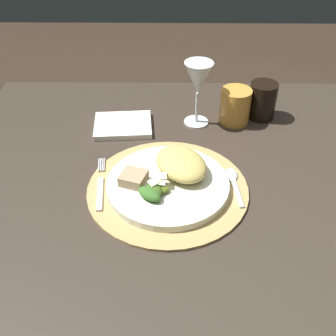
{
  "coord_description": "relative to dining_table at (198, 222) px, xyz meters",
  "views": [
    {
      "loc": [
        -0.06,
        -0.7,
        1.3
      ],
      "look_at": [
        -0.07,
        0.03,
        0.73
      ],
      "focal_mm": 45.0,
      "sensor_mm": 36.0,
      "label": 1
    }
  ],
  "objects": [
    {
      "name": "placemat",
      "position": [
        -0.07,
        -0.02,
        0.12
      ],
      "size": [
        0.34,
        0.34,
        0.01
      ],
      "primitive_type": "cylinder",
      "color": "tan",
      "rests_on": "dining_table"
    },
    {
      "name": "salad_greens",
      "position": [
        -0.1,
        -0.06,
        0.15
      ],
      "size": [
        0.07,
        0.08,
        0.03
      ],
      "color": "#51611B",
      "rests_on": "dinner_plate"
    },
    {
      "name": "spoon",
      "position": [
        0.07,
        0.0,
        0.13
      ],
      "size": [
        0.03,
        0.13,
        0.01
      ],
      "color": "silver",
      "rests_on": "placemat"
    },
    {
      "name": "bread_piece",
      "position": [
        -0.14,
        -0.03,
        0.16
      ],
      "size": [
        0.06,
        0.06,
        0.02
      ],
      "primitive_type": "cube",
      "rotation": [
        0.0,
        0.0,
        1.24
      ],
      "color": "tan",
      "rests_on": "dinner_plate"
    },
    {
      "name": "pasta_serving",
      "position": [
        -0.04,
        0.01,
        0.16
      ],
      "size": [
        0.15,
        0.16,
        0.04
      ],
      "primitive_type": "ellipsoid",
      "rotation": [
        0.0,
        0.0,
        5.26
      ],
      "color": "#DABF63",
      "rests_on": "dinner_plate"
    },
    {
      "name": "wine_glass",
      "position": [
        -0.0,
        0.24,
        0.24
      ],
      "size": [
        0.07,
        0.07,
        0.17
      ],
      "color": "silver",
      "rests_on": "dining_table"
    },
    {
      "name": "fork",
      "position": [
        -0.21,
        -0.02,
        0.13
      ],
      "size": [
        0.03,
        0.17,
        0.0
      ],
      "color": "silver",
      "rests_on": "placemat"
    },
    {
      "name": "amber_tumbler",
      "position": [
        0.1,
        0.25,
        0.17
      ],
      "size": [
        0.08,
        0.08,
        0.09
      ],
      "primitive_type": "cylinder",
      "color": "gold",
      "rests_on": "dining_table"
    },
    {
      "name": "dark_tumbler",
      "position": [
        0.17,
        0.28,
        0.17
      ],
      "size": [
        0.07,
        0.07,
        0.1
      ],
      "primitive_type": "cylinder",
      "color": "black",
      "rests_on": "dining_table"
    },
    {
      "name": "dining_table",
      "position": [
        0.0,
        0.0,
        0.0
      ],
      "size": [
        1.14,
        0.94,
        0.71
      ],
      "color": "#382E26",
      "rests_on": "ground"
    },
    {
      "name": "napkin",
      "position": [
        -0.19,
        0.22,
        0.13
      ],
      "size": [
        0.15,
        0.13,
        0.01
      ],
      "primitive_type": "cube",
      "rotation": [
        0.0,
        0.0,
        0.08
      ],
      "color": "white",
      "rests_on": "dining_table"
    },
    {
      "name": "dinner_plate",
      "position": [
        -0.07,
        -0.02,
        0.14
      ],
      "size": [
        0.26,
        0.26,
        0.02
      ],
      "primitive_type": "cylinder",
      "color": "silver",
      "rests_on": "placemat"
    }
  ]
}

